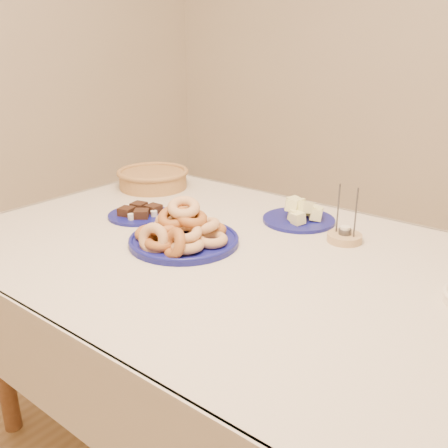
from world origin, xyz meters
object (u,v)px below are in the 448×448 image
Objects in this scene: wicker_basket at (153,178)px; dining_table at (235,285)px; melon_plate at (300,215)px; brownie_plate at (139,213)px; donut_platter at (182,233)px; candle_holder at (345,236)px.

dining_table is at bearing -25.18° from wicker_basket.
brownie_plate is (-0.45, -0.30, -0.01)m from melon_plate.
donut_platter is at bearing -35.72° from wicker_basket.
melon_plate is 0.21m from candle_holder.
dining_table is 0.75m from wicker_basket.
dining_table is 4.66× the size of wicker_basket.
dining_table is 6.16× the size of brownie_plate.
donut_platter reaches higher than dining_table.
candle_holder reaches higher than dining_table.
candle_holder is (0.87, -0.04, -0.02)m from wicker_basket.
wicker_basket is at bearing 128.67° from brownie_plate.
brownie_plate is at bearing -160.17° from candle_holder.
donut_platter is at bearing -138.33° from candle_holder.
dining_table is 0.36m from melon_plate.
wicker_basket is (-0.22, 0.28, 0.03)m from brownie_plate.
melon_plate reaches higher than brownie_plate.
brownie_plate is 0.36m from wicker_basket.
melon_plate reaches higher than dining_table.
candle_holder reaches higher than brownie_plate.
donut_platter is 0.30m from brownie_plate.
donut_platter is 1.23× the size of brownie_plate.
brownie_plate is 1.59× the size of candle_holder.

